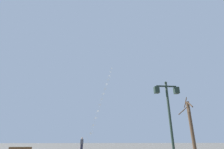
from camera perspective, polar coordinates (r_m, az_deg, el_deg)
The scene contains 4 objects.
twin_lantern_lamp_post at distance 10.78m, azimuth 18.38°, elevation -9.61°, with size 1.54×0.28×4.76m.
kite_train at distance 31.51m, azimuth -3.19°, elevation -7.50°, with size 4.76×10.43×16.93m.
kite_flyer at distance 23.82m, azimuth -10.10°, elevation -21.99°, with size 0.38×0.62×1.71m.
bare_tree at distance 17.10m, azimuth 25.02°, elevation -15.24°, with size 1.46×2.28×5.12m.
Camera 1 is at (-1.23, -2.37, 1.32)m, focal length 27.24 mm.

